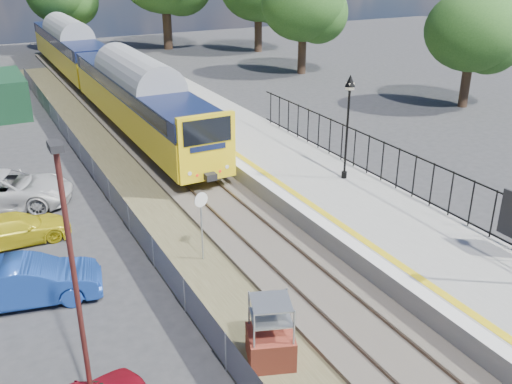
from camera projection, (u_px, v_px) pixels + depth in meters
ground at (317, 292)px, 18.56m from camera, size 120.00×120.00×0.00m
track_bed at (193, 189)px, 26.19m from camera, size 5.90×80.00×0.29m
platform at (299, 177)px, 26.68m from camera, size 5.00×70.00×0.90m
platform_edge at (260, 175)px, 25.62m from camera, size 0.90×70.00×0.01m
victorian_lamp_north at (349, 103)px, 23.99m from camera, size 0.44×0.44×4.60m
palisade_fence at (428, 182)px, 22.44m from camera, size 0.12×26.00×2.00m
wire_fence at (98, 176)px, 26.29m from camera, size 0.06×52.00×1.20m
train at (97, 66)px, 41.51m from camera, size 2.82×40.83×3.51m
brick_plinth at (271, 333)px, 15.09m from camera, size 1.55×1.55×1.96m
speed_sign at (201, 215)px, 19.73m from camera, size 0.53×0.15×2.67m
carpark_lamp at (74, 274)px, 12.17m from camera, size 0.25×0.50×6.87m
car_blue at (28, 282)px, 17.80m from camera, size 4.65×2.40×1.46m
car_yellow at (16, 229)px, 21.45m from camera, size 3.99×1.63×1.16m
car_white at (5, 190)px, 24.43m from camera, size 6.13×4.44×1.55m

